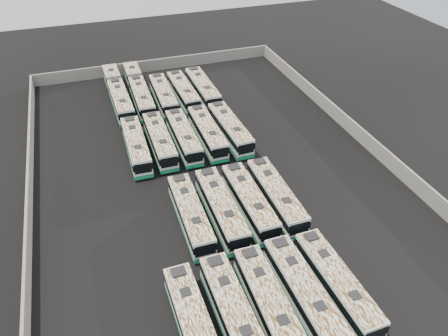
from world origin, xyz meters
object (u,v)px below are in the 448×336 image
at_px(bus_midfront_right, 249,202).
at_px(bus_midback_center, 184,137).
at_px(bus_midfront_center, 221,209).
at_px(bus_midfront_left, 191,215).
at_px(bus_midback_left, 160,141).
at_px(bus_midback_right, 207,133).
at_px(bus_back_far_left, 118,93).
at_px(bus_midfront_far_right, 276,196).
at_px(bus_midback_far_right, 230,129).
at_px(bus_front_far_right, 336,284).
at_px(bus_front_left, 234,315).
at_px(bus_back_right, 184,92).
at_px(bus_front_right, 303,293).
at_px(bus_midback_far_left, 136,146).
at_px(bus_back_center, 163,96).
at_px(bus_back_left, 139,90).
at_px(bus_front_center, 269,305).
at_px(bus_front_far_left, 195,327).
at_px(bus_back_far_right, 203,89).

bearing_deg(bus_midfront_right, bus_midback_center, 102.01).
bearing_deg(bus_midfront_center, bus_midfront_left, 177.40).
distance_m(bus_midback_left, bus_midback_right, 6.82).
relative_size(bus_midback_left, bus_back_far_left, 0.64).
bearing_deg(bus_midfront_far_right, bus_midback_far_right, 90.41).
relative_size(bus_front_far_right, bus_back_far_left, 0.64).
distance_m(bus_front_left, bus_back_right, 43.48).
bearing_deg(bus_front_left, bus_front_far_right, 0.09).
bearing_deg(bus_midfront_center, bus_front_right, -75.51).
height_order(bus_midback_far_left, bus_back_center, bus_midback_far_left).
xyz_separation_m(bus_midback_left, bus_back_left, (0.02, 16.63, -0.02)).
distance_m(bus_front_center, bus_back_far_left, 46.65).
xyz_separation_m(bus_front_left, bus_midback_left, (-0.09, 29.54, -0.02)).
distance_m(bus_front_center, bus_midfront_center, 13.46).
bearing_deg(bus_front_left, bus_back_center, 84.91).
distance_m(bus_front_far_left, bus_midback_far_left, 29.25).
bearing_deg(bus_midback_far_left, bus_back_left, 80.00).
xyz_separation_m(bus_front_left, bus_front_right, (6.69, 0.14, 0.01)).
bearing_deg(bus_midfront_far_right, bus_back_far_right, 90.41).
height_order(bus_midfront_center, bus_midfront_far_right, bus_midfront_center).
distance_m(bus_midfront_center, bus_midback_right, 16.38).
xyz_separation_m(bus_front_far_left, bus_midfront_right, (10.28, 13.47, 0.02)).
bearing_deg(bus_midback_right, bus_back_left, 112.37).
bearing_deg(bus_midback_far_left, bus_midfront_far_right, -48.58).
bearing_deg(bus_back_far_right, bus_midfront_far_right, -90.57).
bearing_deg(bus_front_far_left, bus_midfront_center, 61.90).
bearing_deg(bus_front_center, bus_back_far_right, 82.00).
distance_m(bus_midback_left, bus_back_far_left, 16.91).
bearing_deg(bus_front_far_right, bus_back_center, 97.46).
xyz_separation_m(bus_front_far_right, bus_midback_far_left, (-13.46, 29.18, 0.01)).
xyz_separation_m(bus_front_left, bus_back_far_right, (10.10, 43.01, 0.03)).
distance_m(bus_front_far_right, bus_midback_right, 29.50).
bearing_deg(bus_midfront_center, bus_front_far_right, -62.86).
xyz_separation_m(bus_midfront_center, bus_midback_far_right, (6.72, 15.89, -0.01)).
bearing_deg(bus_midback_far_right, bus_front_left, -110.47).
xyz_separation_m(bus_midfront_center, bus_back_center, (0.03, 29.41, -0.05)).
height_order(bus_midfront_left, bus_midback_right, bus_midback_right).
distance_m(bus_front_center, bus_back_right, 43.14).
bearing_deg(bus_back_far_left, bus_back_right, -17.87).
bearing_deg(bus_back_far_right, bus_midback_right, -104.40).
bearing_deg(bus_back_left, bus_midback_far_left, -100.27).
xyz_separation_m(bus_midback_far_left, bus_midback_center, (6.67, 0.17, -0.01)).
xyz_separation_m(bus_front_center, bus_midfront_center, (0.08, 13.46, 0.02)).
height_order(bus_front_center, bus_back_center, bus_front_center).
distance_m(bus_front_right, bus_front_far_right, 3.37).
relative_size(bus_front_far_left, bus_midfront_right, 0.99).
bearing_deg(bus_back_right, bus_front_center, -95.69).
bearing_deg(bus_front_center, bus_back_right, 86.34).
relative_size(bus_front_right, bus_midback_far_left, 1.02).
bearing_deg(bus_front_center, bus_back_left, 95.15).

